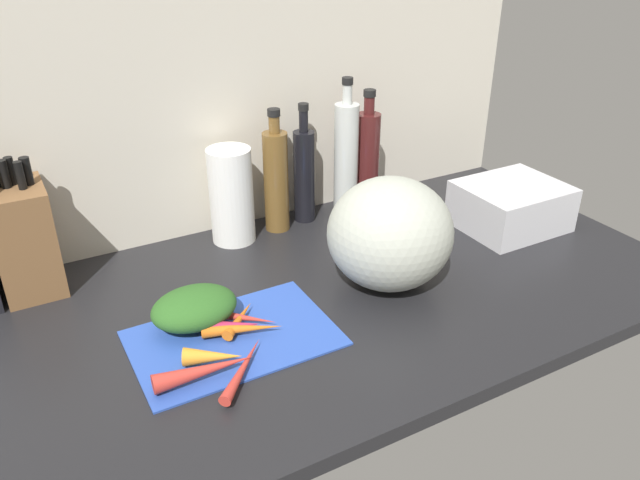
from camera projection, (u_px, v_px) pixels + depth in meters
The scene contains 19 objects.
ground_plane at pixel (286, 306), 127.42cm from camera, with size 170.00×80.00×3.00cm, color black.
wall_back at pixel (207, 107), 142.38cm from camera, with size 170.00×3.00×60.00cm, color beige.
cutting_board at pixel (234, 337), 115.01cm from camera, with size 36.75×24.30×0.80cm, color #2D51B7.
carrot_0 at pixel (241, 317), 117.95cm from camera, with size 2.22×2.22×13.68cm, color red.
carrot_1 at pixel (213, 356), 106.82cm from camera, with size 3.30×3.30×10.03cm, color orange.
carrot_2 at pixel (243, 368), 105.04cm from camera, with size 2.11×2.11×16.63cm, color red.
carrot_3 at pixel (204, 370), 103.61cm from camera, with size 3.34×3.34×17.08cm, color red.
carrot_4 at pixel (239, 319), 117.55cm from camera, with size 2.20×2.20×11.21cm, color orange.
carrot_5 at pixel (231, 326), 114.75cm from camera, with size 3.13×3.13×10.48cm, color #B2264C.
carrot_6 at pixel (242, 329), 114.43cm from camera, with size 2.63×2.63×14.62cm, color orange.
carrot_greens_pile at pixel (195, 308), 116.59cm from camera, with size 16.22×12.47×6.86cm, color #2D6023.
winter_squash at pixel (390, 234), 127.27cm from camera, with size 25.93×25.50×23.20cm, color #B2B7A8.
knife_block at pixel (24, 238), 125.11cm from camera, with size 11.31×14.21×28.15cm.
paper_towel_roll at pixel (231, 196), 144.59cm from camera, with size 10.17×10.17×22.66cm, color white.
bottle_0 at pixel (276, 180), 149.10cm from camera, with size 5.99×5.99×30.08cm.
bottle_1 at pixel (304, 174), 153.94cm from camera, with size 5.28×5.28×29.87cm.
bottle_2 at pixel (346, 161), 152.93cm from camera, with size 5.91×5.91×35.82cm.
bottle_3 at pixel (367, 161), 157.91cm from camera, with size 6.07×6.07×31.76cm.
dish_rack at pixel (511, 206), 153.57cm from camera, with size 24.28×20.43×10.96cm, color silver.
Camera 1 is at (-45.33, -96.32, 70.14)cm, focal length 35.17 mm.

